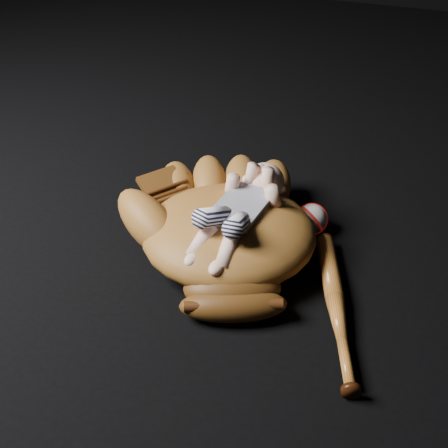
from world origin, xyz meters
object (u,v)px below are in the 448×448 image
object	(u,v)px
baseball_glove	(229,227)
baseball_bat	(336,306)
baseball	(312,219)
newborn_baby	(236,212)

from	to	relation	value
baseball_glove	baseball_bat	size ratio (longest dim) A/B	1.29
baseball_bat	baseball	bearing A→B (deg)	113.27
newborn_baby	baseball	size ratio (longest dim) A/B	4.75
baseball	newborn_baby	bearing A→B (deg)	-130.77
newborn_baby	baseball_bat	size ratio (longest dim) A/B	0.82
baseball_glove	baseball	size ratio (longest dim) A/B	7.49
newborn_baby	baseball	bearing A→B (deg)	57.36
baseball_glove	baseball	distance (m)	0.22
baseball_bat	baseball	xyz separation A→B (m)	(-0.11, 0.25, 0.02)
newborn_baby	baseball	distance (m)	0.23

